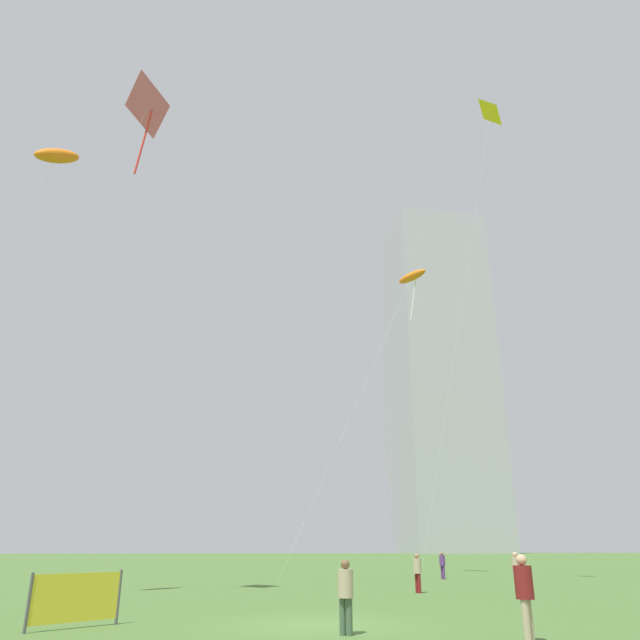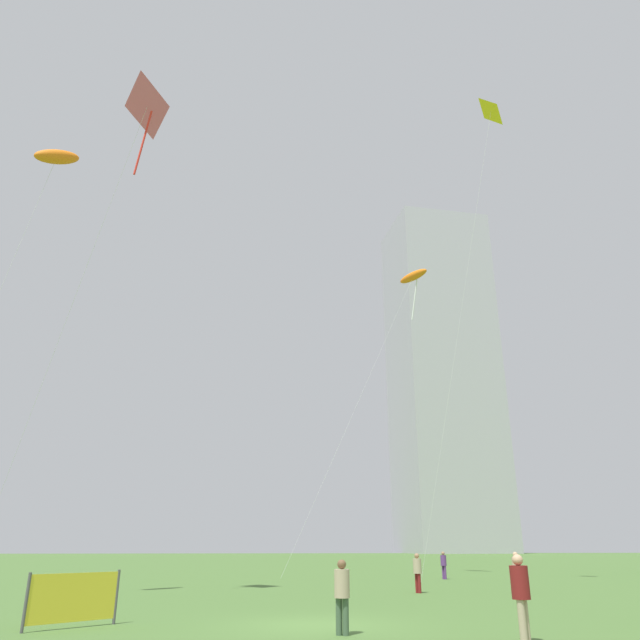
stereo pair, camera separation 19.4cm
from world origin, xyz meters
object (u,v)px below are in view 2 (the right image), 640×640
(kite_flying_0, at_px, (413,277))
(kite_flying_1, at_px, (146,112))
(person_standing_1, at_px, (342,591))
(kite_flying_2, at_px, (57,157))
(distant_highrise_0, at_px, (443,376))
(person_standing_2, at_px, (521,591))
(person_standing_3, at_px, (444,563))
(kite_flying_4, at_px, (490,117))
(person_standing_0, at_px, (517,569))
(event_banner, at_px, (74,598))
(person_standing_5, at_px, (417,570))

(kite_flying_0, distance_m, kite_flying_1, 25.86)
(person_standing_1, height_order, kite_flying_0, kite_flying_0)
(kite_flying_2, bearing_deg, distant_highrise_0, 65.71)
(person_standing_2, relative_size, kite_flying_0, 0.08)
(person_standing_3, distance_m, kite_flying_4, 29.22)
(kite_flying_4, relative_size, distant_highrise_0, 0.33)
(person_standing_0, height_order, kite_flying_0, kite_flying_0)
(kite_flying_1, bearing_deg, kite_flying_0, 45.01)
(person_standing_1, height_order, kite_flying_2, kite_flying_2)
(kite_flying_0, xyz_separation_m, kite_flying_1, (-18.28, -18.29, 0.19))
(kite_flying_0, relative_size, kite_flying_2, 1.13)
(person_standing_1, height_order, kite_flying_4, kite_flying_4)
(person_standing_3, bearing_deg, event_banner, 111.67)
(kite_flying_0, height_order, distant_highrise_0, distant_highrise_0)
(person_standing_5, xyz_separation_m, event_banner, (-12.17, -11.21, -0.23))
(person_standing_1, xyz_separation_m, person_standing_3, (9.73, 24.37, -0.05))
(kite_flying_2, height_order, distant_highrise_0, distant_highrise_0)
(kite_flying_2, xyz_separation_m, event_banner, (5.39, -7.63, -18.83))
(person_standing_5, height_order, event_banner, person_standing_5)
(person_standing_3, bearing_deg, kite_flying_4, 165.62)
(distant_highrise_0, xyz_separation_m, event_banner, (-53.39, -137.86, -44.09))
(person_standing_5, relative_size, kite_flying_2, 0.08)
(person_standing_0, xyz_separation_m, kite_flying_0, (-0.07, 14.99, 21.49))
(person_standing_0, height_order, person_standing_5, person_standing_0)
(person_standing_1, distance_m, kite_flying_2, 24.29)
(person_standing_0, distance_m, kite_flying_2, 29.17)
(kite_flying_2, bearing_deg, event_banner, -54.76)
(person_standing_3, relative_size, kite_flying_4, 0.05)
(person_standing_0, bearing_deg, person_standing_5, 75.74)
(person_standing_0, relative_size, kite_flying_4, 0.06)
(person_standing_5, bearing_deg, event_banner, 105.75)
(event_banner, bearing_deg, kite_flying_4, 35.54)
(person_standing_2, bearing_deg, kite_flying_4, -162.86)
(person_standing_1, xyz_separation_m, event_banner, (-6.95, 2.00, -0.25))
(kite_flying_4, height_order, distant_highrise_0, distant_highrise_0)
(person_standing_2, distance_m, kite_flying_1, 27.42)
(person_standing_1, height_order, person_standing_5, person_standing_1)
(person_standing_5, distance_m, distant_highrise_0, 140.23)
(person_standing_5, relative_size, kite_flying_0, 0.07)
(person_standing_3, bearing_deg, person_standing_0, 149.23)
(person_standing_5, relative_size, distant_highrise_0, 0.02)
(person_standing_2, xyz_separation_m, distant_highrise_0, (42.55, 141.54, 43.76))
(person_standing_2, height_order, kite_flying_2, kite_flying_2)
(kite_flying_0, height_order, event_banner, kite_flying_0)
(kite_flying_2, bearing_deg, kite_flying_1, 2.77)
(person_standing_1, relative_size, kite_flying_2, 0.08)
(person_standing_1, distance_m, event_banner, 7.23)
(person_standing_3, xyz_separation_m, kite_flying_4, (2.66, -8.56, 27.81))
(person_standing_5, bearing_deg, kite_flying_0, -44.03)
(person_standing_3, height_order, person_standing_5, person_standing_5)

